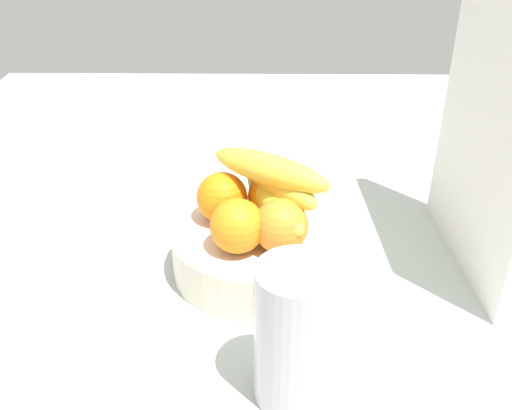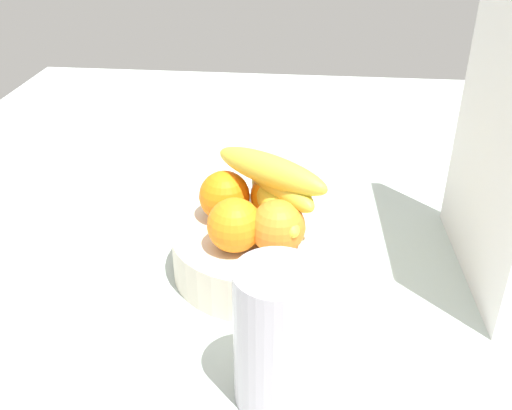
{
  "view_description": "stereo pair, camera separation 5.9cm",
  "coord_description": "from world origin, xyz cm",
  "px_view_note": "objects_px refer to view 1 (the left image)",
  "views": [
    {
      "loc": [
        62.66,
        -1.46,
        47.06
      ],
      "look_at": [
        -1.55,
        -2.26,
        10.18
      ],
      "focal_mm": 40.73,
      "sensor_mm": 36.0,
      "label": 1
    },
    {
      "loc": [
        62.32,
        4.44,
        47.06
      ],
      "look_at": [
        -1.55,
        -2.26,
        10.18
      ],
      "focal_mm": 40.73,
      "sensor_mm": 36.0,
      "label": 2
    }
  ],
  "objects_px": {
    "orange_front_left": "(237,226)",
    "banana_bunch": "(274,190)",
    "orange_center": "(272,195)",
    "cutting_board": "(487,140)",
    "thermos_tumbler": "(296,335)",
    "fruit_bowl": "(256,251)",
    "orange_front_right": "(281,226)",
    "orange_back_left": "(222,197)"
  },
  "relations": [
    {
      "from": "fruit_bowl",
      "to": "orange_back_left",
      "type": "height_order",
      "value": "orange_back_left"
    },
    {
      "from": "fruit_bowl",
      "to": "thermos_tumbler",
      "type": "xyz_separation_m",
      "value": [
        0.21,
        0.04,
        0.05
      ]
    },
    {
      "from": "orange_front_right",
      "to": "orange_back_left",
      "type": "distance_m",
      "value": 0.1
    },
    {
      "from": "orange_front_left",
      "to": "banana_bunch",
      "type": "bearing_deg",
      "value": 142.63
    },
    {
      "from": "orange_back_left",
      "to": "banana_bunch",
      "type": "height_order",
      "value": "banana_bunch"
    },
    {
      "from": "orange_front_right",
      "to": "orange_center",
      "type": "bearing_deg",
      "value": -172.95
    },
    {
      "from": "orange_front_left",
      "to": "banana_bunch",
      "type": "xyz_separation_m",
      "value": [
        -0.06,
        0.04,
        0.02
      ]
    },
    {
      "from": "orange_center",
      "to": "thermos_tumbler",
      "type": "relative_size",
      "value": 0.43
    },
    {
      "from": "orange_front_right",
      "to": "banana_bunch",
      "type": "relative_size",
      "value": 0.36
    },
    {
      "from": "banana_bunch",
      "to": "orange_front_right",
      "type": "bearing_deg",
      "value": 8.14
    },
    {
      "from": "thermos_tumbler",
      "to": "orange_front_left",
      "type": "bearing_deg",
      "value": -159.54
    },
    {
      "from": "orange_center",
      "to": "thermos_tumbler",
      "type": "distance_m",
      "value": 0.25
    },
    {
      "from": "thermos_tumbler",
      "to": "orange_back_left",
      "type": "bearing_deg",
      "value": -160.23
    },
    {
      "from": "orange_back_left",
      "to": "cutting_board",
      "type": "height_order",
      "value": "cutting_board"
    },
    {
      "from": "orange_front_left",
      "to": "cutting_board",
      "type": "distance_m",
      "value": 0.33
    },
    {
      "from": "orange_center",
      "to": "fruit_bowl",
      "type": "bearing_deg",
      "value": -29.61
    },
    {
      "from": "orange_front_right",
      "to": "cutting_board",
      "type": "xyz_separation_m",
      "value": [
        -0.07,
        0.26,
        0.08
      ]
    },
    {
      "from": "fruit_bowl",
      "to": "cutting_board",
      "type": "xyz_separation_m",
      "value": [
        -0.03,
        0.29,
        0.15
      ]
    },
    {
      "from": "orange_front_right",
      "to": "orange_back_left",
      "type": "relative_size",
      "value": 1.0
    },
    {
      "from": "orange_back_left",
      "to": "cutting_board",
      "type": "bearing_deg",
      "value": 90.17
    },
    {
      "from": "orange_back_left",
      "to": "fruit_bowl",
      "type": "bearing_deg",
      "value": 56.74
    },
    {
      "from": "orange_center",
      "to": "cutting_board",
      "type": "bearing_deg",
      "value": 88.6
    },
    {
      "from": "orange_front_left",
      "to": "orange_center",
      "type": "relative_size",
      "value": 1.0
    },
    {
      "from": "orange_front_left",
      "to": "orange_back_left",
      "type": "distance_m",
      "value": 0.08
    },
    {
      "from": "orange_front_right",
      "to": "cutting_board",
      "type": "distance_m",
      "value": 0.28
    },
    {
      "from": "orange_back_left",
      "to": "cutting_board",
      "type": "xyz_separation_m",
      "value": [
        -0.0,
        0.33,
        0.08
      ]
    },
    {
      "from": "orange_front_left",
      "to": "orange_front_right",
      "type": "xyz_separation_m",
      "value": [
        -0.0,
        0.05,
        0.0
      ]
    },
    {
      "from": "fruit_bowl",
      "to": "cutting_board",
      "type": "distance_m",
      "value": 0.33
    },
    {
      "from": "fruit_bowl",
      "to": "orange_front_right",
      "type": "distance_m",
      "value": 0.08
    },
    {
      "from": "orange_back_left",
      "to": "thermos_tumbler",
      "type": "height_order",
      "value": "thermos_tumbler"
    },
    {
      "from": "orange_front_right",
      "to": "cutting_board",
      "type": "relative_size",
      "value": 0.19
    },
    {
      "from": "fruit_bowl",
      "to": "orange_front_right",
      "type": "bearing_deg",
      "value": 37.33
    },
    {
      "from": "orange_front_right",
      "to": "banana_bunch",
      "type": "distance_m",
      "value": 0.06
    },
    {
      "from": "fruit_bowl",
      "to": "orange_front_right",
      "type": "xyz_separation_m",
      "value": [
        0.04,
        0.03,
        0.07
      ]
    },
    {
      "from": "orange_center",
      "to": "cutting_board",
      "type": "xyz_separation_m",
      "value": [
        0.01,
        0.27,
        0.08
      ]
    },
    {
      "from": "orange_front_left",
      "to": "thermos_tumbler",
      "type": "bearing_deg",
      "value": 20.46
    },
    {
      "from": "cutting_board",
      "to": "banana_bunch",
      "type": "bearing_deg",
      "value": -89.48
    },
    {
      "from": "orange_front_left",
      "to": "orange_center",
      "type": "xyz_separation_m",
      "value": [
        -0.08,
        0.04,
        0.0
      ]
    },
    {
      "from": "orange_center",
      "to": "orange_back_left",
      "type": "distance_m",
      "value": 0.07
    },
    {
      "from": "fruit_bowl",
      "to": "banana_bunch",
      "type": "relative_size",
      "value": 1.16
    },
    {
      "from": "fruit_bowl",
      "to": "orange_back_left",
      "type": "xyz_separation_m",
      "value": [
        -0.03,
        -0.05,
        0.07
      ]
    },
    {
      "from": "orange_front_left",
      "to": "banana_bunch",
      "type": "height_order",
      "value": "banana_bunch"
    }
  ]
}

